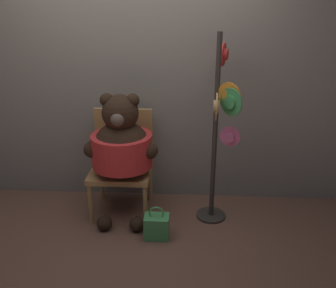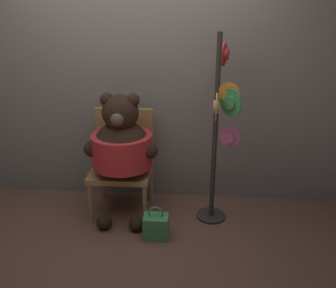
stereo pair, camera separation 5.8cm
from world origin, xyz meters
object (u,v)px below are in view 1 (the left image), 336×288
(chair, at_px, (122,159))
(teddy_bear, at_px, (122,147))
(handbag_on_ground, at_px, (157,226))
(hat_display_rack, at_px, (220,128))

(chair, relative_size, teddy_bear, 0.81)
(handbag_on_ground, bearing_deg, teddy_bear, 135.99)
(hat_display_rack, bearing_deg, teddy_bear, -179.00)
(chair, distance_m, hat_display_rack, 1.00)
(teddy_bear, xyz_separation_m, handbag_on_ground, (0.33, -0.32, -0.61))
(hat_display_rack, bearing_deg, chair, 169.77)
(chair, xyz_separation_m, teddy_bear, (0.04, -0.18, 0.20))
(chair, height_order, handbag_on_ground, chair)
(handbag_on_ground, bearing_deg, hat_display_rack, 32.20)
(chair, height_order, teddy_bear, teddy_bear)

